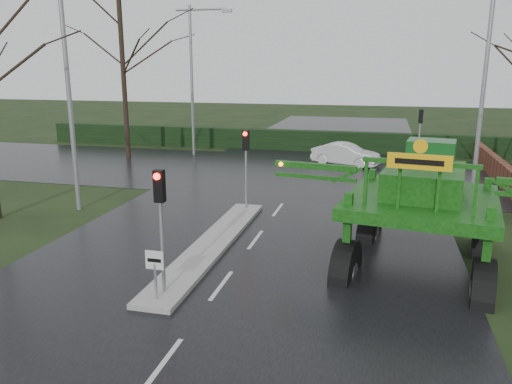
% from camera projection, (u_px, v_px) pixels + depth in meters
% --- Properties ---
extents(ground, '(140.00, 140.00, 0.00)m').
position_uv_depth(ground, '(221.00, 286.00, 14.25)').
color(ground, black).
rests_on(ground, ground).
extents(road_main, '(14.00, 80.00, 0.02)m').
position_uv_depth(road_main, '(286.00, 199.00, 23.66)').
color(road_main, black).
rests_on(road_main, ground).
extents(road_cross, '(80.00, 12.00, 0.02)m').
position_uv_depth(road_cross, '(305.00, 173.00, 29.30)').
color(road_cross, black).
rests_on(road_cross, ground).
extents(median_island, '(1.20, 10.00, 0.16)m').
position_uv_depth(median_island, '(212.00, 244.00, 17.36)').
color(median_island, gray).
rests_on(median_island, ground).
extents(hedge_row, '(44.00, 0.90, 1.50)m').
position_uv_depth(hedge_row, '(322.00, 141.00, 36.64)').
color(hedge_row, black).
rests_on(hedge_row, ground).
extents(brick_wall, '(0.40, 20.00, 1.20)m').
position_uv_depth(brick_wall, '(500.00, 172.00, 26.67)').
color(brick_wall, '#592D1E').
rests_on(brick_wall, ground).
extents(keep_left_sign, '(0.50, 0.07, 1.35)m').
position_uv_depth(keep_left_sign, '(155.00, 267.00, 12.89)').
color(keep_left_sign, gray).
rests_on(keep_left_sign, ground).
extents(traffic_signal_near, '(0.26, 0.33, 3.52)m').
position_uv_depth(traffic_signal_near, '(160.00, 205.00, 12.98)').
color(traffic_signal_near, gray).
rests_on(traffic_signal_near, ground).
extents(traffic_signal_mid, '(0.26, 0.33, 3.52)m').
position_uv_depth(traffic_signal_mid, '(246.00, 152.00, 20.97)').
color(traffic_signal_mid, gray).
rests_on(traffic_signal_mid, ground).
extents(traffic_signal_far, '(0.26, 0.33, 3.52)m').
position_uv_depth(traffic_signal_far, '(420.00, 125.00, 30.90)').
color(traffic_signal_far, gray).
rests_on(traffic_signal_far, ground).
extents(street_light_left_near, '(3.85, 0.30, 10.00)m').
position_uv_depth(street_light_left_near, '(73.00, 69.00, 20.37)').
color(street_light_left_near, gray).
rests_on(street_light_left_near, ground).
extents(street_light_right, '(3.85, 0.30, 10.00)m').
position_uv_depth(street_light_right, '(478.00, 69.00, 22.13)').
color(street_light_right, gray).
rests_on(street_light_right, ground).
extents(street_light_left_far, '(3.85, 0.30, 10.00)m').
position_uv_depth(street_light_left_far, '(196.00, 68.00, 33.53)').
color(street_light_left_far, gray).
rests_on(street_light_left_far, ground).
extents(tree_left_far, '(7.70, 7.70, 13.26)m').
position_uv_depth(tree_left_far, '(122.00, 50.00, 32.38)').
color(tree_left_far, black).
rests_on(tree_left_far, ground).
extents(crop_sprayer, '(9.36, 6.49, 5.28)m').
position_uv_depth(crop_sprayer, '(351.00, 192.00, 14.71)').
color(crop_sprayer, black).
rests_on(crop_sprayer, ground).
extents(white_sedan, '(4.48, 2.66, 1.39)m').
position_uv_depth(white_sedan, '(345.00, 166.00, 31.55)').
color(white_sedan, silver).
rests_on(white_sedan, ground).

